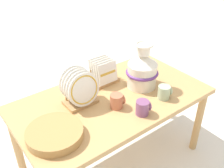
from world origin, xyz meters
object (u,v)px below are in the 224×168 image
at_px(dish_rack_round_plates, 80,90).
at_px(mug_terracotta_glaze, 117,101).
at_px(dish_rack_square_plates, 103,75).
at_px(wicker_charger_stack, 55,134).
at_px(mug_sage_glaze, 164,92).
at_px(ceramic_vase, 142,69).
at_px(mug_plum_glaze, 143,107).

relative_size(dish_rack_round_plates, mug_terracotta_glaze, 2.61).
height_order(dish_rack_square_plates, mug_terracotta_glaze, dish_rack_square_plates).
bearing_deg(wicker_charger_stack, dish_rack_square_plates, 29.43).
bearing_deg(mug_terracotta_glaze, dish_rack_square_plates, 70.43).
relative_size(wicker_charger_stack, mug_sage_glaze, 3.38).
xyz_separation_m(mug_terracotta_glaze, mug_sage_glaze, (0.32, -0.12, 0.00)).
bearing_deg(mug_sage_glaze, mug_terracotta_glaze, 159.92).
bearing_deg(mug_terracotta_glaze, mug_sage_glaze, -20.08).
height_order(ceramic_vase, mug_plum_glaze, ceramic_vase).
height_order(mug_terracotta_glaze, mug_sage_glaze, same).
distance_m(dish_rack_square_plates, mug_plum_glaze, 0.45).
bearing_deg(ceramic_vase, mug_plum_glaze, -131.40).
relative_size(dish_rack_round_plates, mug_sage_glaze, 2.61).
bearing_deg(mug_sage_glaze, dish_rack_square_plates, 116.43).
bearing_deg(dish_rack_round_plates, dish_rack_square_plates, 25.67).
height_order(dish_rack_round_plates, dish_rack_square_plates, dish_rack_round_plates).
distance_m(ceramic_vase, dish_rack_square_plates, 0.29).
relative_size(mug_plum_glaze, mug_terracotta_glaze, 1.00).
relative_size(ceramic_vase, mug_sage_glaze, 3.53).
bearing_deg(dish_rack_square_plates, dish_rack_round_plates, -154.33).
relative_size(mug_terracotta_glaze, mug_sage_glaze, 1.00).
height_order(ceramic_vase, mug_sage_glaze, ceramic_vase).
distance_m(ceramic_vase, dish_rack_round_plates, 0.47).
height_order(ceramic_vase, mug_terracotta_glaze, ceramic_vase).
distance_m(ceramic_vase, mug_sage_glaze, 0.23).
distance_m(dish_rack_round_plates, dish_rack_square_plates, 0.31).
height_order(wicker_charger_stack, mug_terracotta_glaze, mug_terracotta_glaze).
relative_size(dish_rack_square_plates, mug_plum_glaze, 2.20).
relative_size(ceramic_vase, dish_rack_square_plates, 1.61).
relative_size(dish_rack_round_plates, mug_plum_glaze, 2.61).
bearing_deg(mug_terracotta_glaze, mug_plum_glaze, -60.94).
bearing_deg(mug_sage_glaze, ceramic_vase, 94.49).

